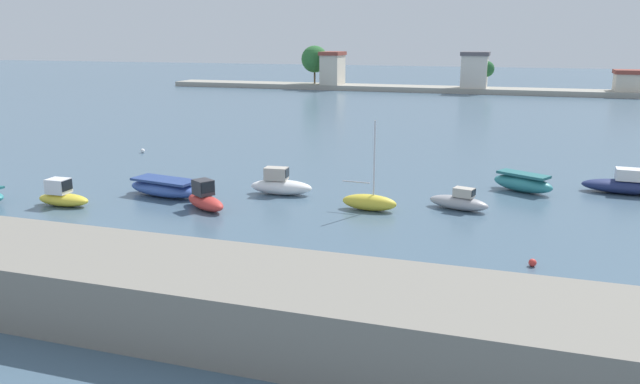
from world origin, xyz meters
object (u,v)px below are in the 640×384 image
Objects in this scene: moored_boat_1 at (62,196)px; moored_boat_6 at (459,202)px; moored_boat_3 at (205,199)px; moored_boat_5 at (369,202)px; moored_boat_8 at (626,185)px; mooring_buoy_1 at (533,263)px; moored_boat_2 at (165,188)px; moored_boat_7 at (523,183)px; moored_boat_4 at (281,185)px; mooring_buoy_0 at (143,151)px.

moored_boat_1 is 24.50m from moored_boat_6.
moored_boat_5 reaches higher than moored_boat_3.
moored_boat_6 is at bearing -141.02° from moored_boat_8.
mooring_buoy_1 is at bearing -107.63° from moored_boat_8.
moored_boat_5 reaches higher than moored_boat_2.
moored_boat_6 is at bearing -92.93° from moored_boat_7.
moored_boat_3 reaches higher than moored_boat_1.
moored_boat_4 is 6.83m from moored_boat_5.
mooring_buoy_0 is at bearing 155.52° from moored_boat_5.
moored_boat_6 is 30.93m from mooring_buoy_0.
mooring_buoy_1 is (0.57, -14.66, -0.43)m from moored_boat_7.
moored_boat_2 is 1.48× the size of moored_boat_6.
moored_boat_1 reaches higher than moored_boat_8.
moored_boat_4 reaches higher than mooring_buoy_1.
mooring_buoy_1 is (22.99, -6.06, -0.38)m from moored_boat_2.
moored_boat_7 is 14.68m from mooring_buoy_1.
moored_boat_8 is at bearing 33.67° from moored_boat_5.
moored_boat_5 is 1.40× the size of moored_boat_6.
moored_boat_2 is at bearing -130.40° from moored_boat_7.
moored_boat_3 is at bearing -127.09° from moored_boat_4.
moored_boat_3 is at bearing -46.15° from mooring_buoy_0.
mooring_buoy_1 is (18.93, -4.01, -0.45)m from moored_boat_3.
moored_boat_4 is 23.15m from moored_boat_8.
moored_boat_8 is at bearing 21.50° from moored_boat_1.
moored_boat_2 is at bearing -174.79° from moored_boat_3.
moored_boat_8 is (15.39, 9.36, 0.08)m from moored_boat_5.
moored_boat_4 is 11.00× the size of mooring_buoy_0.
moored_boat_2 is at bearing -157.95° from moored_boat_8.
moored_boat_4 reaches higher than moored_boat_8.
moored_boat_4 reaches higher than moored_boat_3.
moored_boat_8 is 39.50m from mooring_buoy_0.
moored_boat_1 is 9.71× the size of mooring_buoy_1.
moored_boat_1 reaches higher than moored_boat_2.
moored_boat_8 reaches higher than moored_boat_7.
moored_boat_1 is 0.79× the size of moored_boat_7.
moored_boat_8 reaches higher than moored_boat_2.
moored_boat_6 is at bearing -5.54° from moored_boat_4.
moored_boat_4 is 1.10× the size of moored_boat_6.
moored_boat_2 is 23.78m from mooring_buoy_1.
moored_boat_2 is 13.65m from moored_boat_5.
moored_boat_6 reaches higher than moored_boat_2.
moored_boat_1 is 36.67m from moored_boat_8.
moored_boat_6 is 6.94m from moored_boat_7.
mooring_buoy_0 is 38.42m from mooring_buoy_1.
moored_boat_8 is (21.93, 7.41, -0.04)m from moored_boat_4.
moored_boat_6 is at bearing 115.69° from mooring_buoy_1.
moored_boat_4 is at bearing -130.60° from moored_boat_7.
moored_boat_2 is 16.02× the size of mooring_buoy_1.
moored_boat_6 is 10.81× the size of mooring_buoy_1.
moored_boat_2 is (4.76, 4.10, -0.06)m from moored_boat_1.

